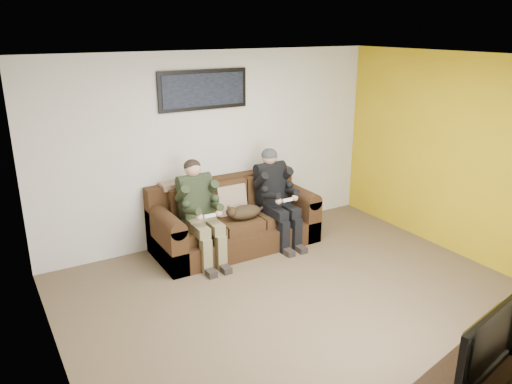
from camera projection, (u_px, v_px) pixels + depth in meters
floor at (308, 305)px, 5.44m from camera, size 5.00×5.00×0.00m
ceiling at (318, 59)px, 4.61m from camera, size 5.00×5.00×0.00m
wall_back at (215, 148)px, 6.86m from camera, size 5.00×0.00×5.00m
wall_left at (50, 245)px, 3.82m from camera, size 0.00×4.50×4.50m
wall_right at (474, 160)px, 6.23m from camera, size 0.00×4.50×4.50m
accent_wall_right at (473, 160)px, 6.22m from camera, size 0.00×4.50×4.50m
sofa at (233, 221)px, 6.85m from camera, size 2.21×0.95×0.90m
throw_pillow at (231, 200)px, 6.78m from camera, size 0.42×0.20×0.42m
throw_blanket at (177, 185)px, 6.57m from camera, size 0.45×0.22×0.08m
person_left at (199, 206)px, 6.30m from camera, size 0.51×0.87×1.30m
person_right at (275, 191)px, 6.84m from camera, size 0.51×0.86×1.31m
cat at (244, 212)px, 6.62m from camera, size 0.66×0.26×0.24m
framed_poster at (203, 90)px, 6.51m from camera, size 1.25×0.05×0.52m
television at (478, 338)px, 3.65m from camera, size 0.99×0.33×0.57m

